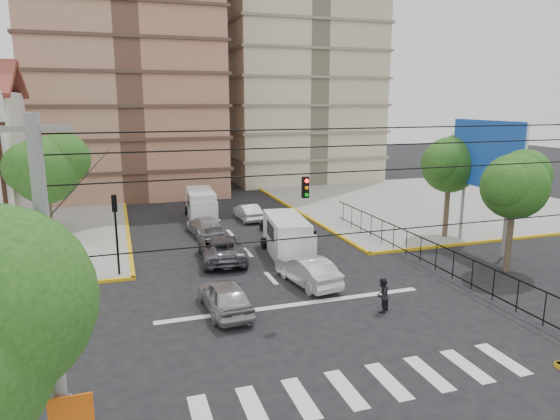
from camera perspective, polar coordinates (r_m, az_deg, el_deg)
name	(u,v)px	position (r m, az deg, el deg)	size (l,w,h in m)	color
ground	(304,315)	(22.88, 2.75, -11.87)	(160.00, 160.00, 0.00)	black
sidewalk_ne	(426,202)	(49.02, 16.37, 0.84)	(26.00, 26.00, 0.15)	gray
crosswalk_stripes	(367,385)	(18.05, 9.97, -19.11)	(12.00, 2.40, 0.01)	silver
stop_line	(295,305)	(23.91, 1.71, -10.75)	(13.00, 0.40, 0.01)	silver
park_fence	(420,264)	(30.59, 15.67, -6.01)	(0.10, 22.50, 1.66)	black
billboard	(487,157)	(33.82, 22.58, 5.64)	(0.36, 6.20, 8.10)	slate
tree_park_a	(516,183)	(30.10, 25.35, 2.79)	(4.41, 3.60, 6.83)	#473828
tree_park_c	(451,162)	(35.99, 18.94, 5.19)	(4.65, 3.80, 7.25)	#473828
tree_tudor	(47,167)	(35.99, -25.13, 4.51)	(5.39, 4.40, 7.43)	#473828
traffic_light_nw	(116,221)	(27.98, -18.28, -1.25)	(0.28, 0.22, 4.40)	black
traffic_light_hanging	(324,193)	(19.31, 5.09, 1.93)	(18.00, 9.12, 0.92)	black
utility_pole_sw	(54,329)	(11.52, -24.44, -12.31)	(1.40, 0.28, 9.00)	slate
van_right_lane	(288,238)	(30.81, 0.91, -3.16)	(2.67, 5.49, 2.38)	silver
van_left_lane	(201,205)	(41.01, -8.98, 0.54)	(2.33, 5.26, 2.32)	silver
car_silver_front_left	(225,296)	(23.00, -6.30, -9.76)	(1.78, 4.42, 1.50)	#A2A2A6
car_white_front_right	(308,271)	(26.19, 3.19, -6.94)	(1.57, 4.51, 1.49)	silver
car_grey_mid_left	(222,248)	(30.22, -6.70, -4.34)	(2.53, 5.48, 1.52)	#5A5C62
car_silver_rear_left	(204,226)	(36.15, -8.65, -1.78)	(1.88, 4.62, 1.34)	#AFAFB4
car_darkgrey_mid_right	(278,224)	(36.14, -0.27, -1.66)	(1.56, 3.88, 1.32)	#29292C
car_white_rear_right	(248,212)	(40.29, -3.70, -0.23)	(1.40, 4.01, 1.32)	white
pedestrian_crosswalk	(382,295)	(23.32, 11.59, -9.51)	(0.78, 0.60, 1.60)	black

